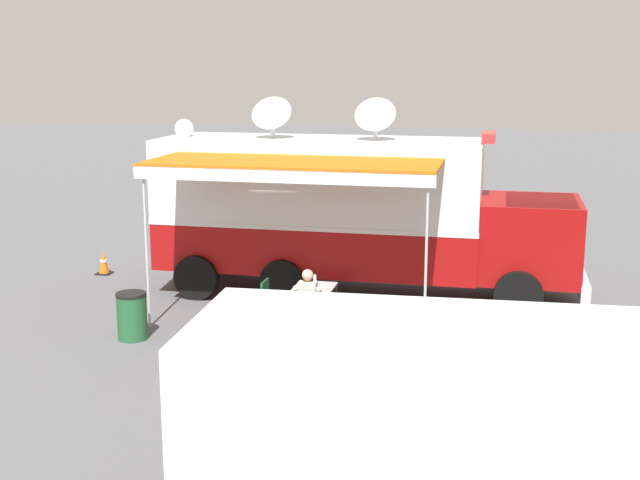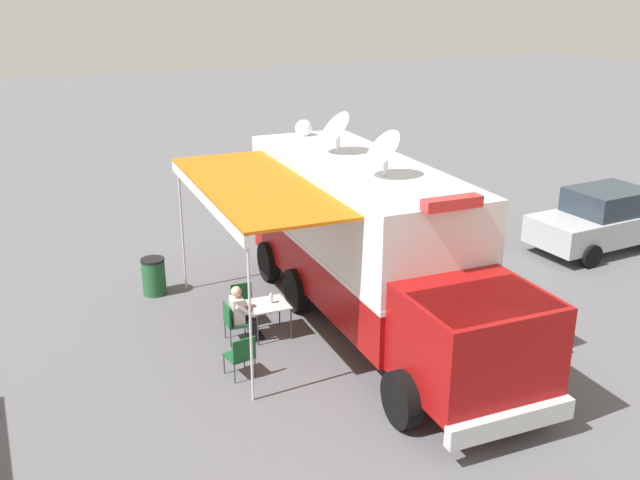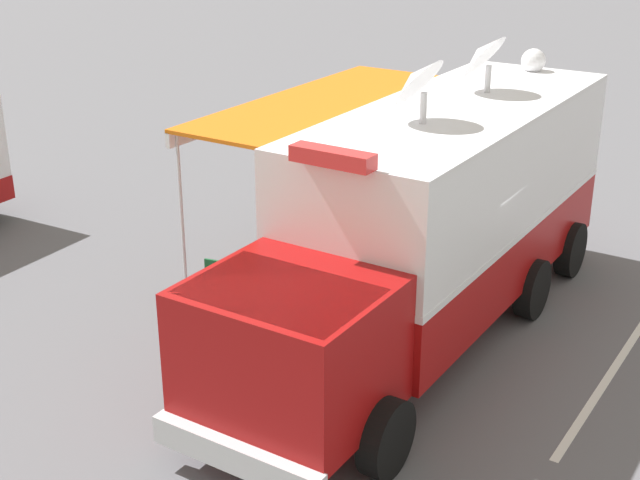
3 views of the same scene
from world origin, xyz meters
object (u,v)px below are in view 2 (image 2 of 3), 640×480
object	(u,v)px
seated_responder	(241,312)
car_behind_truck	(603,219)
folding_chair_beside_table	(243,300)
water_bottle	(271,298)
traffic_cone	(286,226)
command_truck	(370,241)
folding_chair_at_table	(233,320)
trash_bin	(154,276)
folding_chair_spare_by_truck	(241,354)
folding_table	(269,306)

from	to	relation	value
seated_responder	car_behind_truck	distance (m)	11.12
folding_chair_beside_table	seated_responder	xyz separation A→B (m)	(0.31, 0.85, 0.14)
water_bottle	traffic_cone	world-z (taller)	water_bottle
command_truck	folding_chair_at_table	world-z (taller)	command_truck
traffic_cone	car_behind_truck	xyz separation A→B (m)	(-7.71, 4.78, 0.60)
folding_chair_beside_table	seated_responder	size ratio (longest dim) A/B	0.70
folding_chair_beside_table	trash_bin	distance (m)	2.77
command_truck	folding_chair_spare_by_truck	distance (m)	3.75
command_truck	traffic_cone	world-z (taller)	command_truck
folding_table	folding_chair_spare_by_truck	distance (m)	1.83
traffic_cone	seated_responder	bearing A→B (deg)	60.52
folding_chair_spare_by_truck	trash_bin	bearing A→B (deg)	-81.51
folding_chair_spare_by_truck	traffic_cone	distance (m)	8.33
folding_chair_spare_by_truck	car_behind_truck	bearing A→B (deg)	-167.29
command_truck	folding_table	bearing A→B (deg)	-10.43
folding_table	water_bottle	size ratio (longest dim) A/B	3.66
water_bottle	folding_chair_at_table	xyz separation A→B (m)	(0.87, 0.01, -0.32)
folding_chair_at_table	car_behind_truck	world-z (taller)	car_behind_truck
command_truck	folding_chair_at_table	distance (m)	3.35
water_bottle	car_behind_truck	xyz separation A→B (m)	(-10.38, -1.13, 0.05)
command_truck	water_bottle	distance (m)	2.44
command_truck	folding_chair_spare_by_truck	size ratio (longest dim) A/B	10.98
folding_table	folding_chair_spare_by_truck	xyz separation A→B (m)	(1.10, 1.46, -0.16)
folding_chair_spare_by_truck	command_truck	bearing A→B (deg)	-162.22
trash_bin	car_behind_truck	world-z (taller)	car_behind_truck
command_truck	folding_table	size ratio (longest dim) A/B	11.64
trash_bin	traffic_cone	distance (m)	5.30
command_truck	seated_responder	distance (m)	3.12
folding_chair_spare_by_truck	trash_bin	distance (m)	4.70
folding_chair_beside_table	car_behind_truck	xyz separation A→B (m)	(-10.75, -0.29, 0.37)
folding_table	folding_chair_at_table	distance (m)	0.82
folding_table	trash_bin	xyz separation A→B (m)	(1.79, -3.18, -0.22)
folding_chair_at_table	folding_chair_beside_table	world-z (taller)	same
folding_chair_spare_by_truck	folding_chair_beside_table	bearing A→B (deg)	-109.08
folding_table	seated_responder	size ratio (longest dim) A/B	0.66
water_bottle	folding_chair_beside_table	world-z (taller)	water_bottle
trash_bin	folding_chair_at_table	bearing A→B (deg)	107.28
seated_responder	car_behind_truck	world-z (taller)	car_behind_truck
folding_table	folding_chair_spare_by_truck	size ratio (longest dim) A/B	0.94
folding_table	folding_chair_at_table	xyz separation A→B (m)	(0.80, -0.00, -0.16)
folding_chair_at_table	folding_chair_spare_by_truck	xyz separation A→B (m)	(0.30, 1.47, 0.00)
folding_chair_beside_table	folding_chair_spare_by_truck	distance (m)	2.45
command_truck	trash_bin	distance (m)	5.57
seated_responder	traffic_cone	xyz separation A→B (m)	(-3.35, -5.93, -0.37)
command_truck	car_behind_truck	world-z (taller)	command_truck
car_behind_truck	water_bottle	bearing A→B (deg)	6.21
folding_table	folding_chair_spare_by_truck	bearing A→B (deg)	53.15
folding_chair_at_table	trash_bin	size ratio (longest dim) A/B	0.96
folding_chair_at_table	traffic_cone	bearing A→B (deg)	-120.87
folding_chair_at_table	seated_responder	distance (m)	0.23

